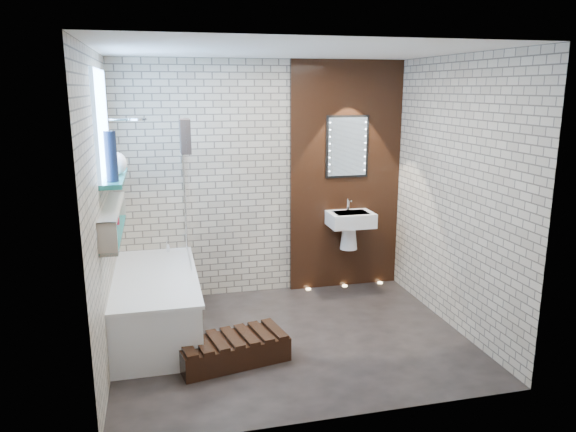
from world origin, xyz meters
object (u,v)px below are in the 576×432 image
object	(u,v)px
led_mirror	(347,147)
bathtub	(156,304)
washbasin	(350,224)
walnut_step	(232,350)
bath_screen	(186,192)

from	to	relation	value
led_mirror	bathtub	bearing A→B (deg)	-160.22
bathtub	washbasin	world-z (taller)	washbasin
led_mirror	walnut_step	distance (m)	2.67
led_mirror	walnut_step	size ratio (longest dim) A/B	0.76
led_mirror	walnut_step	world-z (taller)	led_mirror
bath_screen	walnut_step	bearing A→B (deg)	-77.22
bath_screen	washbasin	size ratio (longest dim) A/B	2.41
washbasin	bathtub	bearing A→B (deg)	-163.99
washbasin	led_mirror	bearing A→B (deg)	90.00
bathtub	led_mirror	distance (m)	2.68
bathtub	led_mirror	size ratio (longest dim) A/B	2.49
bath_screen	led_mirror	distance (m)	1.89
bath_screen	washbasin	xyz separation A→B (m)	(1.82, 0.18, -0.49)
bath_screen	led_mirror	world-z (taller)	led_mirror
bathtub	walnut_step	bearing A→B (deg)	-50.20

